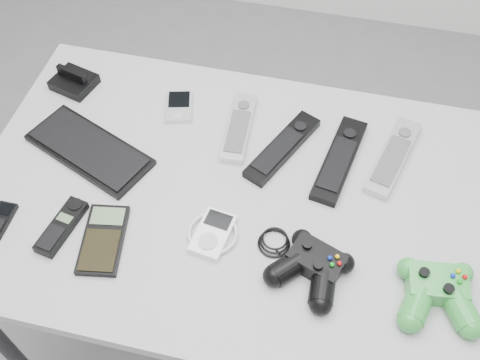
% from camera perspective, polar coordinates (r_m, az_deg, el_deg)
% --- Properties ---
extents(floor, '(3.50, 3.50, 0.00)m').
position_cam_1_polar(floor, '(1.87, 0.00, -16.26)').
color(floor, slate).
rests_on(floor, ground).
extents(desk, '(1.15, 0.74, 0.77)m').
position_cam_1_polar(desk, '(1.26, -0.23, -3.17)').
color(desk, '#9E9EA0').
rests_on(desk, floor).
extents(pda_keyboard, '(0.32, 0.23, 0.02)m').
position_cam_1_polar(pda_keyboard, '(1.31, -15.07, 3.04)').
color(pda_keyboard, black).
rests_on(pda_keyboard, desk).
extents(dock_bracket, '(0.12, 0.11, 0.05)m').
position_cam_1_polar(dock_bracket, '(1.46, -16.62, 9.90)').
color(dock_bracket, black).
rests_on(dock_bracket, desk).
extents(pda, '(0.09, 0.11, 0.02)m').
position_cam_1_polar(pda, '(1.37, -6.23, 7.43)').
color(pda, silver).
rests_on(pda, desk).
extents(remote_silver_a, '(0.06, 0.21, 0.02)m').
position_cam_1_polar(remote_silver_a, '(1.31, -0.10, 5.43)').
color(remote_silver_a, silver).
rests_on(remote_silver_a, desk).
extents(remote_black_a, '(0.15, 0.23, 0.02)m').
position_cam_1_polar(remote_black_a, '(1.27, 4.36, 3.36)').
color(remote_black_a, black).
rests_on(remote_black_a, desk).
extents(remote_black_b, '(0.10, 0.25, 0.02)m').
position_cam_1_polar(remote_black_b, '(1.27, 10.07, 2.11)').
color(remote_black_b, black).
rests_on(remote_black_b, desk).
extents(remote_silver_b, '(0.12, 0.24, 0.02)m').
position_cam_1_polar(remote_silver_b, '(1.30, 15.33, 2.34)').
color(remote_silver_b, '#B6B6BD').
rests_on(remote_silver_b, desk).
extents(mobile_phone, '(0.04, 0.09, 0.01)m').
position_cam_1_polar(mobile_phone, '(1.26, -23.19, -3.76)').
color(mobile_phone, black).
rests_on(mobile_phone, desk).
extents(cordless_handset, '(0.07, 0.14, 0.02)m').
position_cam_1_polar(cordless_handset, '(1.20, -17.68, -4.51)').
color(cordless_handset, black).
rests_on(cordless_handset, desk).
extents(calculator, '(0.11, 0.17, 0.02)m').
position_cam_1_polar(calculator, '(1.17, -13.73, -5.87)').
color(calculator, black).
rests_on(calculator, desk).
extents(mp3_player, '(0.12, 0.12, 0.02)m').
position_cam_1_polar(mp3_player, '(1.14, -2.79, -5.43)').
color(mp3_player, white).
rests_on(mp3_player, desk).
extents(controller_black, '(0.29, 0.23, 0.05)m').
position_cam_1_polar(controller_black, '(1.09, 7.38, -8.62)').
color(controller_black, black).
rests_on(controller_black, desk).
extents(controller_green, '(0.17, 0.18, 0.05)m').
position_cam_1_polar(controller_green, '(1.12, 19.46, -10.60)').
color(controller_green, '#23802F').
rests_on(controller_green, desk).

